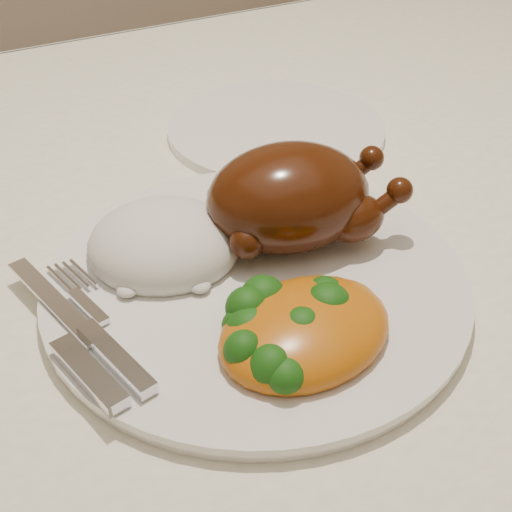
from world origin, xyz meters
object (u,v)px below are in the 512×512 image
dinner_plate (256,285)px  side_plate (276,129)px  roast_chicken (293,197)px  dining_table (214,343)px

dinner_plate → side_plate: size_ratio=1.39×
roast_chicken → side_plate: bearing=75.7°
side_plate → roast_chicken: (-0.09, -0.18, 0.05)m
dinner_plate → roast_chicken: bearing=32.5°
dinner_plate → roast_chicken: size_ratio=1.87×
side_plate → roast_chicken: roast_chicken is taller
dinner_plate → side_plate: (0.14, 0.21, -0.00)m
roast_chicken → dining_table: bearing=161.8°
dining_table → roast_chicken: size_ratio=9.80×
dining_table → dinner_plate: bearing=-82.2°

